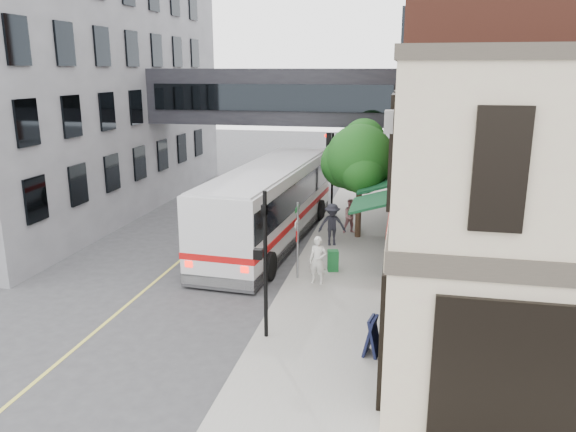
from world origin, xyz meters
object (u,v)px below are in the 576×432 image
at_px(bus, 270,201).
at_px(pedestrian_a, 318,260).
at_px(newspaper_box, 333,261).
at_px(pedestrian_b, 351,216).
at_px(pedestrian_c, 332,224).
at_px(sandwich_board, 372,336).

distance_m(bus, pedestrian_a, 6.11).
height_order(pedestrian_a, newspaper_box, pedestrian_a).
distance_m(pedestrian_a, pedestrian_b, 6.99).
bearing_deg(pedestrian_c, newspaper_box, -94.57).
distance_m(pedestrian_a, sandwich_board, 5.61).
distance_m(bus, pedestrian_b, 4.18).
relative_size(newspaper_box, sandwich_board, 0.75).
bearing_deg(sandwich_board, pedestrian_c, 114.66).
bearing_deg(sandwich_board, pedestrian_b, 109.23).
bearing_deg(sandwich_board, newspaper_box, 117.49).
bearing_deg(sandwich_board, pedestrian_a, 125.60).
height_order(bus, sandwich_board, bus).
height_order(pedestrian_a, pedestrian_b, pedestrian_a).
bearing_deg(pedestrian_b, pedestrian_c, -127.22).
bearing_deg(pedestrian_b, sandwich_board, -101.59).
bearing_deg(pedestrian_a, newspaper_box, 79.34).
height_order(pedestrian_b, newspaper_box, pedestrian_b).
bearing_deg(pedestrian_c, pedestrian_b, 60.02).
relative_size(pedestrian_a, pedestrian_b, 1.08).
distance_m(bus, pedestrian_c, 3.13).
distance_m(pedestrian_b, pedestrian_c, 2.24).
height_order(pedestrian_c, sandwich_board, pedestrian_c).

